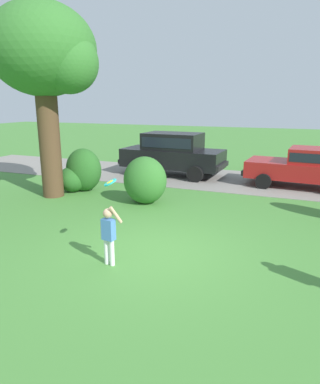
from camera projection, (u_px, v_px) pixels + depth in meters
ground_plane at (155, 252)px, 7.84m from camera, size 80.00×80.00×0.00m
driveway_strip at (227, 180)px, 15.01m from camera, size 28.00×4.40×0.02m
oak_tree_large at (47, 57)px, 11.38m from camera, size 3.67×3.49×6.38m
shrub_near_tree at (80, 173)px, 13.06m from camera, size 1.52×1.38×1.60m
shrub_centre_left at (145, 180)px, 11.44m from camera, size 1.45×1.20×1.56m
parked_sedan at (306, 166)px, 13.51m from camera, size 4.52×2.34×1.56m
parked_suv at (173, 152)px, 15.72m from camera, size 4.77×2.24×1.92m
child_thrower at (109, 232)px, 7.09m from camera, size 0.47×0.24×1.29m
frisbee at (110, 182)px, 7.17m from camera, size 0.29×0.28×0.20m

